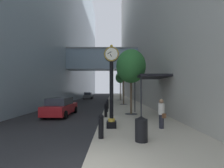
% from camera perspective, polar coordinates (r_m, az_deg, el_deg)
% --- Properties ---
extents(ground_plane, '(110.00, 110.00, 0.00)m').
position_cam_1_polar(ground_plane, '(30.96, -1.43, -6.16)').
color(ground_plane, '#262628').
rests_on(ground_plane, ground).
extents(sidewalk_right, '(5.31, 80.00, 0.14)m').
position_cam_1_polar(sidewalk_right, '(33.99, 3.21, -5.66)').
color(sidewalk_right, '#BCB29E').
rests_on(sidewalk_right, ground).
extents(building_block_left, '(21.67, 80.00, 37.17)m').
position_cam_1_polar(building_block_left, '(39.50, -19.63, 22.46)').
color(building_block_left, '#93A8B7').
rests_on(building_block_left, ground).
extents(building_block_right, '(9.00, 80.00, 42.80)m').
position_cam_1_polar(building_block_right, '(39.91, 14.71, 26.76)').
color(building_block_right, '#B7B2A8').
rests_on(building_block_right, ground).
extents(street_clock, '(0.84, 0.55, 4.71)m').
position_cam_1_polar(street_clock, '(8.98, -0.06, 0.87)').
color(street_clock, black).
rests_on(street_clock, sidewalk_right).
extents(bollard_nearest, '(0.24, 0.24, 1.06)m').
position_cam_1_polar(bollard_nearest, '(7.23, -3.83, -14.70)').
color(bollard_nearest, black).
rests_on(bollard_nearest, sidewalk_right).
extents(bollard_third, '(0.24, 0.24, 1.06)m').
position_cam_1_polar(bollard_third, '(12.51, -2.11, -9.26)').
color(bollard_third, black).
rests_on(bollard_third, sidewalk_right).
extents(bollard_fourth, '(0.24, 0.24, 1.06)m').
position_cam_1_polar(bollard_fourth, '(15.18, -1.71, -7.97)').
color(bollard_fourth, black).
rests_on(bollard_fourth, sidewalk_right).
extents(bollard_fifth, '(0.24, 0.24, 1.06)m').
position_cam_1_polar(bollard_fifth, '(17.85, -1.43, -7.06)').
color(bollard_fifth, black).
rests_on(bollard_fifth, sidewalk_right).
extents(street_tree_near, '(2.57, 2.57, 5.66)m').
position_cam_1_polar(street_tree_near, '(14.07, 6.95, 6.31)').
color(street_tree_near, '#333335').
rests_on(street_tree_near, sidewalk_right).
extents(street_tree_mid_near, '(1.96, 1.96, 6.07)m').
position_cam_1_polar(street_tree_mid_near, '(22.96, 4.29, 4.94)').
color(street_tree_mid_near, '#333335').
rests_on(street_tree_mid_near, sidewalk_right).
extents(street_tree_mid_far, '(1.92, 1.92, 5.60)m').
position_cam_1_polar(street_tree_mid_far, '(31.77, 3.13, 2.24)').
color(street_tree_mid_far, '#333335').
rests_on(street_tree_mid_far, sidewalk_right).
extents(trash_bin, '(0.53, 0.53, 1.05)m').
position_cam_1_polar(trash_bin, '(6.91, 10.62, -15.40)').
color(trash_bin, black).
rests_on(trash_bin, sidewalk_right).
extents(pedestrian_walking, '(0.44, 0.52, 1.61)m').
position_cam_1_polar(pedestrian_walking, '(9.30, 17.48, -9.94)').
color(pedestrian_walking, '#23232D').
rests_on(pedestrian_walking, sidewalk_right).
extents(storefront_awning, '(2.40, 3.60, 3.30)m').
position_cam_1_polar(storefront_awning, '(13.76, 13.73, 2.27)').
color(storefront_awning, black).
rests_on(storefront_awning, sidewalk_right).
extents(car_red_near, '(2.09, 4.60, 1.57)m').
position_cam_1_polar(car_red_near, '(14.60, -17.86, -7.82)').
color(car_red_near, '#AD191E').
rests_on(car_red_near, ground).
extents(car_grey_mid, '(1.98, 4.20, 1.58)m').
position_cam_1_polar(car_grey_mid, '(38.48, -8.43, -4.16)').
color(car_grey_mid, slate).
rests_on(car_grey_mid, ground).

